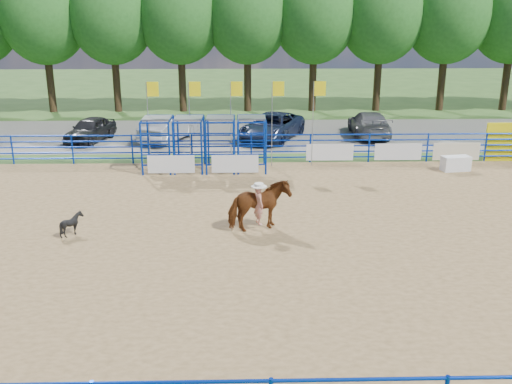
% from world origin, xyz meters
% --- Properties ---
extents(ground, '(120.00, 120.00, 0.00)m').
position_xyz_m(ground, '(0.00, 0.00, 0.00)').
color(ground, '#3E6227').
rests_on(ground, ground).
extents(arena_dirt, '(30.00, 20.00, 0.02)m').
position_xyz_m(arena_dirt, '(0.00, 0.00, 0.01)').
color(arena_dirt, '#9F7F4F').
rests_on(arena_dirt, ground).
extents(gravel_strip, '(40.00, 10.00, 0.01)m').
position_xyz_m(gravel_strip, '(0.00, 17.00, 0.01)').
color(gravel_strip, gray).
rests_on(gravel_strip, ground).
extents(announcer_table, '(1.42, 0.83, 0.71)m').
position_xyz_m(announcer_table, '(9.86, 8.24, 0.38)').
color(announcer_table, white).
rests_on(announcer_table, arena_dirt).
extents(horse_and_rider, '(2.33, 1.64, 2.41)m').
position_xyz_m(horse_and_rider, '(0.11, 0.60, 0.97)').
color(horse_and_rider, brown).
rests_on(horse_and_rider, arena_dirt).
extents(calf, '(0.78, 0.71, 0.81)m').
position_xyz_m(calf, '(-6.33, 0.29, 0.43)').
color(calf, black).
rests_on(calf, arena_dirt).
extents(car_a, '(2.66, 4.48, 1.43)m').
position_xyz_m(car_a, '(-9.44, 15.30, 0.72)').
color(car_a, black).
rests_on(car_a, gravel_strip).
extents(car_b, '(3.24, 4.97, 1.55)m').
position_xyz_m(car_b, '(-4.82, 15.35, 0.78)').
color(car_b, gray).
rests_on(car_b, gravel_strip).
extents(car_c, '(4.66, 6.20, 1.56)m').
position_xyz_m(car_c, '(1.34, 15.57, 0.79)').
color(car_c, '#161F38').
rests_on(car_c, gravel_strip).
extents(car_d, '(2.35, 5.29, 1.51)m').
position_xyz_m(car_d, '(7.40, 16.41, 0.77)').
color(car_d, '#59595B').
rests_on(car_d, gravel_strip).
extents(perimeter_fence, '(30.10, 20.10, 1.50)m').
position_xyz_m(perimeter_fence, '(0.00, 0.00, 0.75)').
color(perimeter_fence, '#082EAD').
rests_on(perimeter_fence, ground).
extents(chute_assembly, '(19.32, 2.41, 4.20)m').
position_xyz_m(chute_assembly, '(-1.90, 8.84, 1.26)').
color(chute_assembly, '#082EAD').
rests_on(chute_assembly, ground).
extents(treeline, '(56.40, 6.40, 11.24)m').
position_xyz_m(treeline, '(0.00, 26.00, 7.53)').
color(treeline, '#3F2B19').
rests_on(treeline, ground).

